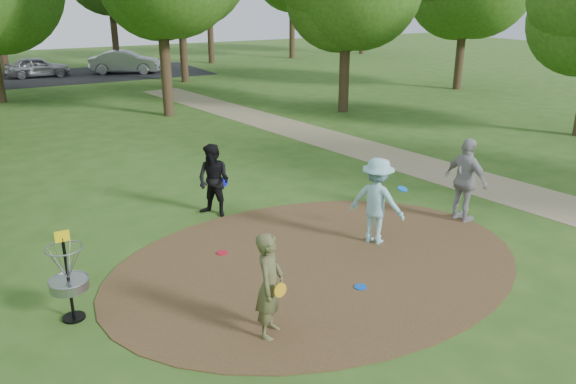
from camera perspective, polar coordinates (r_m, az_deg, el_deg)
ground at (r=11.02m, az=3.12°, el=-7.22°), size 100.00×100.00×0.00m
dirt_clearing at (r=11.02m, az=3.13°, el=-7.17°), size 8.40×8.40×0.02m
footpath at (r=16.46m, az=18.59°, el=0.98°), size 7.55×39.89×0.01m
parking_lot at (r=39.26m, az=-19.05°, el=11.25°), size 14.00×8.00×0.01m
player_observer_with_disc at (r=8.49m, az=-1.86°, el=-9.48°), size 0.72×0.72×1.68m
player_throwing_with_disc at (r=11.70m, az=9.01°, el=-0.92°), size 1.39×1.37×1.83m
player_walking_with_disc at (r=13.12m, az=-7.55°, el=1.15°), size 1.00×1.05×1.72m
player_waiting_with_disc at (r=13.27m, az=17.61°, el=1.12°), size 0.54×1.17×1.95m
disc_ground_cyan at (r=11.12m, az=-2.02°, el=-6.78°), size 0.22×0.22×0.02m
disc_ground_blue at (r=10.19m, az=7.37°, el=-9.55°), size 0.22×0.22×0.02m
disc_ground_red at (r=11.43m, az=-6.71°, el=-6.16°), size 0.22×0.22×0.02m
car_left at (r=39.03m, az=-24.11°, el=11.53°), size 3.76×1.56×1.27m
car_right at (r=39.01m, az=-16.22°, el=12.57°), size 4.67×3.32×1.46m
disc_golf_basket at (r=9.50m, az=-21.53°, el=-7.38°), size 0.63×0.63×1.54m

